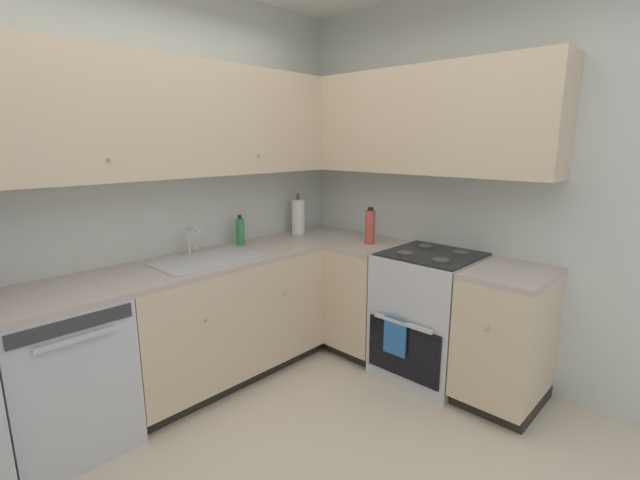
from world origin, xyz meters
TOP-DOWN VIEW (x-y plane):
  - wall_back at (0.00, 1.50)m, footprint 3.56×0.05m
  - wall_right at (1.75, 0.00)m, footprint 0.05×3.04m
  - dishwasher at (-0.61, 1.17)m, footprint 0.60×0.63m
  - lower_cabinets_back at (0.41, 1.17)m, footprint 1.44×0.62m
  - countertop_back at (0.41, 1.17)m, footprint 2.64×0.60m
  - lower_cabinets_right at (1.43, 0.10)m, footprint 0.62×1.51m
  - countertop_right at (1.43, 0.10)m, footprint 0.60×1.51m
  - oven_range at (1.45, 0.14)m, footprint 0.68×0.62m
  - upper_cabinets_back at (0.25, 1.31)m, footprint 2.32×0.34m
  - upper_cabinets_right at (1.57, 0.44)m, footprint 0.32×2.06m
  - sink at (0.30, 1.14)m, footprint 0.68×0.40m
  - faucet at (0.31, 1.35)m, footprint 0.07×0.16m
  - soap_bottle at (0.73, 1.35)m, footprint 0.06×0.06m
  - paper_towel_roll at (1.31, 1.33)m, footprint 0.11×0.11m
  - oil_bottle at (1.43, 0.66)m, footprint 0.08×0.08m

SIDE VIEW (x-z plane):
  - dishwasher at x=-0.61m, z-range 0.00..0.85m
  - lower_cabinets_right at x=1.43m, z-range 0.00..0.85m
  - lower_cabinets_back at x=0.41m, z-range 0.00..0.85m
  - oven_range at x=1.45m, z-range -0.07..0.97m
  - sink at x=0.30m, z-range 0.79..0.89m
  - countertop_right at x=1.43m, z-range 0.85..0.88m
  - countertop_back at x=0.41m, z-range 0.85..0.88m
  - soap_bottle at x=0.73m, z-range 0.87..1.10m
  - faucet at x=0.31m, z-range 0.90..1.10m
  - oil_bottle at x=1.43m, z-range 0.88..1.15m
  - paper_towel_roll at x=1.31m, z-range 0.85..1.20m
  - wall_back at x=0.00m, z-range 0.00..2.66m
  - wall_right at x=1.75m, z-range 0.00..2.66m
  - upper_cabinets_back at x=0.25m, z-range 1.43..2.14m
  - upper_cabinets_right at x=1.57m, z-range 1.43..2.14m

